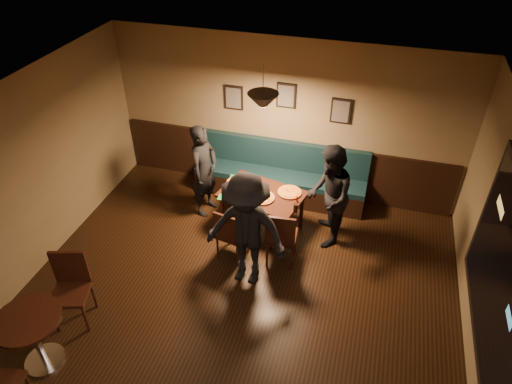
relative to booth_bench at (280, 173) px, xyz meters
The scene contains 28 objects.
floor 3.24m from the booth_bench, 90.00° to the right, with size 7.00×7.00×0.00m, color black.
ceiling 3.94m from the booth_bench, 90.00° to the right, with size 7.00×7.00×0.00m, color silver.
wall_back 0.95m from the booth_bench, 90.00° to the left, with size 6.00×6.00×0.00m, color #8C704F.
wall_right 4.48m from the booth_bench, 46.85° to the right, with size 7.00×7.00×0.00m, color #8C704F.
wainscot 0.27m from the booth_bench, 90.00° to the left, with size 5.88×0.06×1.00m, color black.
booth_bench is the anchor object (origin of this frame).
window_frame 4.13m from the booth_bench, 42.37° to the right, with size 0.06×2.56×1.86m, color black.
window_glass 4.11m from the booth_bench, 42.66° to the right, with size 2.40×2.40×0.00m, color black.
picture_left 1.52m from the booth_bench, 163.30° to the left, with size 0.32×0.04×0.42m, color black.
picture_center 1.38m from the booth_bench, 90.00° to the left, with size 0.32×0.04×0.42m, color black.
picture_right 1.52m from the booth_bench, 16.70° to the left, with size 0.32×0.04×0.42m, color black.
pendant_lamp 1.96m from the booth_bench, 95.07° to the right, with size 0.44×0.44×0.25m, color black.
dining_table 0.90m from the booth_bench, 95.07° to the right, with size 1.27×0.82×0.68m, color black.
chair_near_left 1.68m from the booth_bench, 101.06° to the right, with size 0.40×0.40×0.90m, color #301D0D, non-canonical shape.
chair_near_right 1.60m from the booth_bench, 75.21° to the right, with size 0.43×0.43×0.98m, color #321A0D, non-canonical shape.
diner_left 1.36m from the booth_bench, 147.00° to the right, with size 0.59×0.39×1.63m, color black.
diner_right 1.36m from the booth_bench, 42.78° to the right, with size 0.82×0.64×1.69m, color black.
diner_front 2.09m from the booth_bench, 89.39° to the right, with size 1.16×0.66×1.79m, color black.
pizza_a 0.93m from the booth_bench, 126.76° to the right, with size 0.33×0.33×0.04m, color #C45B24.
pizza_b 1.04m from the booth_bench, 92.05° to the right, with size 0.38×0.38×0.04m, color orange.
pizza_c 0.86m from the booth_bench, 65.95° to the right, with size 0.38×0.38×0.04m, color gold.
soda_glass 1.33m from the booth_bench, 66.23° to the right, with size 0.07×0.07×0.14m, color black.
tabasco_bottle 1.10m from the booth_bench, 62.36° to the right, with size 0.03×0.03×0.12m, color maroon.
napkin_a 0.88m from the booth_bench, 137.77° to the right, with size 0.15×0.15×0.01m, color #1C691C.
napkin_b 1.33m from the booth_bench, 118.80° to the right, with size 0.16×0.16×0.01m, color #217E36.
cutlery_set 1.28m from the booth_bench, 94.22° to the right, with size 0.02×0.19×0.00m, color silver.
cafe_table 4.51m from the booth_bench, 115.62° to the right, with size 0.76×0.76×0.80m, color black.
cafe_chair_far 3.89m from the booth_bench, 119.61° to the right, with size 0.45×0.45×1.02m, color #33150E, non-canonical shape.
Camera 1 is at (1.45, -3.34, 5.02)m, focal length 32.35 mm.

